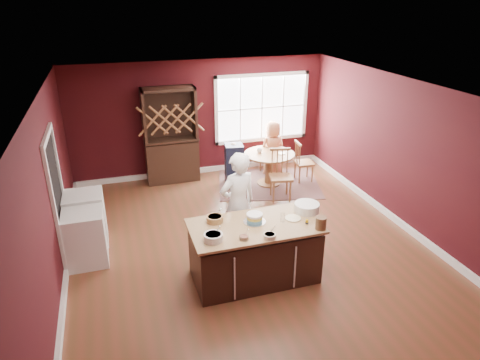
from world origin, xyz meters
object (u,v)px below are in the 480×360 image
at_px(kitchen_island, 254,253).
at_px(chair_east, 304,161).
at_px(hutch, 171,136).
at_px(chair_south, 281,175).
at_px(seated_woman, 273,149).
at_px(high_chair, 234,164).
at_px(toddler, 233,149).
at_px(chair_north, 269,153).
at_px(baker, 238,204).
at_px(washer, 85,238).
at_px(dining_table, 269,162).
at_px(layer_cake, 255,218).
at_px(dryer, 86,219).

relative_size(kitchen_island, chair_east, 1.98).
bearing_deg(hutch, chair_south, -39.87).
height_order(seated_woman, high_chair, seated_woman).
bearing_deg(toddler, chair_south, -58.34).
bearing_deg(chair_south, chair_north, 90.14).
bearing_deg(kitchen_island, baker, 92.23).
xyz_separation_m(baker, chair_north, (1.79, 3.20, -0.43)).
distance_m(chair_east, washer, 5.18).
xyz_separation_m(baker, hutch, (-0.55, 3.38, 0.19)).
distance_m(seated_woman, toddler, 1.04).
xyz_separation_m(chair_south, washer, (-3.89, -1.25, -0.10)).
relative_size(dining_table, chair_south, 1.04).
bearing_deg(layer_cake, high_chair, 78.43).
distance_m(hutch, dryer, 3.03).
height_order(seated_woman, toddler, seated_woman).
distance_m(baker, chair_south, 2.26).
distance_m(chair_east, chair_north, 0.95).
xyz_separation_m(layer_cake, high_chair, (0.70, 3.42, -0.50)).
relative_size(dining_table, baker, 0.63).
relative_size(dining_table, toddler, 4.36).
xyz_separation_m(dining_table, washer, (-3.93, -2.05, -0.08)).
relative_size(kitchen_island, baker, 1.07).
height_order(baker, toddler, baker).
xyz_separation_m(dining_table, hutch, (-2.06, 0.89, 0.55)).
distance_m(seated_woman, hutch, 2.40).
bearing_deg(high_chair, chair_north, 32.40).
relative_size(chair_south, washer, 1.21).
relative_size(layer_cake, chair_south, 0.31).
distance_m(chair_south, hutch, 2.68).
bearing_deg(baker, toddler, -119.07).
bearing_deg(high_chair, chair_south, -47.38).
bearing_deg(seated_woman, chair_north, -100.33).
height_order(high_chair, washer, high_chair).
bearing_deg(kitchen_island, washer, 154.09).
height_order(baker, dryer, baker).
xyz_separation_m(chair_south, high_chair, (-0.71, 1.06, -0.05)).
xyz_separation_m(chair_east, chair_south, (-0.89, -0.75, 0.06)).
distance_m(chair_south, high_chair, 1.28).
distance_m(toddler, hutch, 1.44).
bearing_deg(seated_woman, kitchen_island, 57.05).
height_order(toddler, dryer, toddler).
bearing_deg(chair_north, chair_east, 95.05).
relative_size(chair_north, high_chair, 0.95).
distance_m(chair_south, toddler, 1.37).
bearing_deg(baker, seated_woman, -134.94).
bearing_deg(washer, chair_east, 22.74).
height_order(kitchen_island, high_chair, high_chair).
bearing_deg(dining_table, hutch, 156.69).
bearing_deg(dryer, washer, -90.00).
height_order(chair_south, dryer, chair_south).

